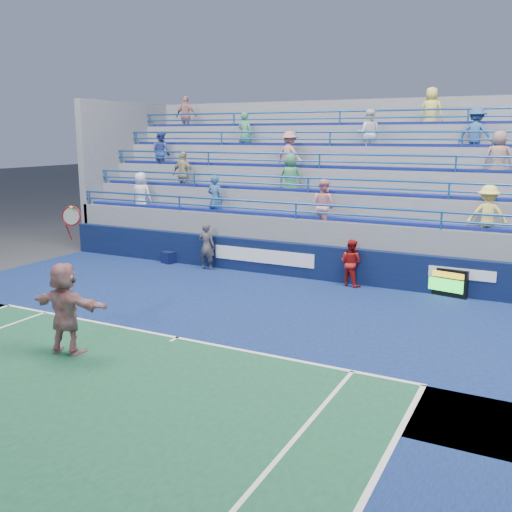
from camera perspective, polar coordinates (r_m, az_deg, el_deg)
The scene contains 8 objects.
ground at distance 13.09m, azimuth -7.91°, elevation -8.18°, with size 120.00×120.00×0.00m, color #333538.
sponsor_wall at distance 18.41m, azimuth 3.71°, elevation -0.38°, with size 18.00×0.32×1.10m.
bleacher_stand at distance 21.70m, azimuth 7.72°, elevation 4.10°, with size 18.00×5.60×6.13m.
serve_speed_board at distance 17.00m, azimuth 18.53°, elevation -2.53°, with size 1.17×0.35×0.81m.
judge_chair at distance 20.56m, azimuth -8.66°, elevation -0.05°, with size 0.53×0.53×0.76m.
tennis_player at distance 12.48m, azimuth -18.54°, elevation -4.96°, with size 1.86×0.75×3.13m.
line_judge at distance 19.37m, azimuth -4.95°, elevation 0.98°, with size 0.58×0.38×1.60m, color #121633.
ball_girl at distance 17.40m, azimuth 9.47°, elevation -0.68°, with size 0.70×0.54×1.44m, color #A71613.
Camera 1 is at (7.14, -10.01, 4.49)m, focal length 40.00 mm.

